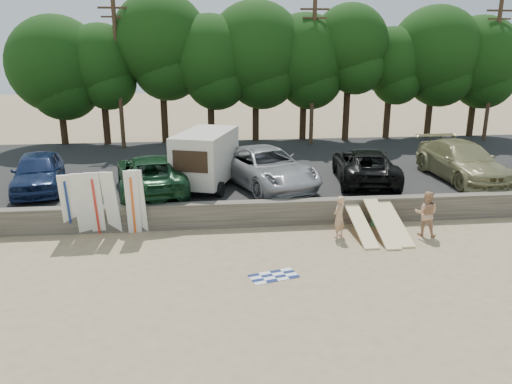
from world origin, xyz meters
TOP-DOWN VIEW (x-y plane):
  - ground at (0.00, 0.00)m, footprint 120.00×120.00m
  - seawall at (0.00, 3.00)m, footprint 44.00×0.50m
  - parking_lot at (0.00, 10.50)m, footprint 44.00×14.50m
  - treeline at (-0.26, 17.51)m, footprint 33.68×6.33m
  - utility_poles at (2.00, 16.00)m, footprint 25.80×0.26m
  - box_trailer at (-4.94, 6.31)m, footprint 3.24×4.43m
  - car_0 at (-12.33, 6.60)m, footprint 2.90×5.27m
  - car_1 at (-7.37, 5.85)m, footprint 3.72×6.32m
  - car_2 at (-2.23, 6.27)m, footprint 5.00×6.90m
  - car_3 at (2.52, 6.52)m, footprint 3.46×6.00m
  - car_4 at (7.26, 6.37)m, footprint 2.63×6.16m
  - surfboard_upright_0 at (-10.11, 2.57)m, footprint 0.63×0.93m
  - surfboard_upright_1 at (-9.59, 2.49)m, footprint 0.54×0.72m
  - surfboard_upright_2 at (-9.09, 2.51)m, footprint 0.51×0.66m
  - surfboard_upright_3 at (-8.53, 2.54)m, footprint 0.60×0.72m
  - surfboard_upright_4 at (-7.74, 2.48)m, footprint 0.53×0.55m
  - surfboard_upright_5 at (-7.54, 2.58)m, footprint 0.58×0.60m
  - surfboard_low_0 at (0.79, 1.50)m, footprint 0.56×2.91m
  - surfboard_low_1 at (1.53, 1.33)m, footprint 0.56×2.86m
  - surfboard_low_2 at (2.10, 1.49)m, footprint 0.56×2.89m
  - beachgoer_a at (-0.10, 1.37)m, footprint 0.69×0.68m
  - beachgoer_b at (3.20, 1.22)m, footprint 1.05×0.96m
  - cooler at (1.79, 2.40)m, footprint 0.43×0.37m
  - gear_bag at (1.84, 2.03)m, footprint 0.34×0.30m
  - beach_towel at (-2.98, -1.63)m, footprint 1.84×1.84m

SIDE VIEW (x-z plane):
  - ground at x=0.00m, z-range 0.00..0.00m
  - beach_towel at x=-2.98m, z-range 0.01..0.01m
  - gear_bag at x=1.84m, z-range 0.00..0.22m
  - cooler at x=1.79m, z-range 0.00..0.32m
  - parking_lot at x=0.00m, z-range 0.00..0.70m
  - surfboard_low_0 at x=0.79m, z-range 0.00..0.87m
  - surfboard_low_2 at x=2.10m, z-range 0.00..0.95m
  - seawall at x=0.00m, z-range 0.00..1.00m
  - surfboard_low_1 at x=1.53m, z-range 0.00..1.04m
  - beachgoer_a at x=-0.10m, z-range 0.00..1.61m
  - beachgoer_b at x=3.20m, z-range 0.00..1.74m
  - surfboard_upright_0 at x=-10.11m, z-range 0.00..2.49m
  - surfboard_upright_1 at x=-9.59m, z-range 0.00..2.54m
  - surfboard_upright_2 at x=-9.09m, z-range 0.00..2.55m
  - surfboard_upright_3 at x=-8.53m, z-range 0.00..2.55m
  - surfboard_upright_5 at x=-7.54m, z-range 0.00..2.57m
  - surfboard_upright_4 at x=-7.74m, z-range 0.00..2.57m
  - car_3 at x=2.52m, z-range 0.70..2.27m
  - car_1 at x=-7.37m, z-range 0.70..2.35m
  - car_0 at x=-12.33m, z-range 0.70..2.40m
  - car_2 at x=-2.23m, z-range 0.70..2.45m
  - car_4 at x=7.26m, z-range 0.70..2.47m
  - box_trailer at x=-4.94m, z-range 0.85..3.40m
  - utility_poles at x=2.00m, z-range 0.93..9.93m
  - treeline at x=-0.26m, z-range 1.57..11.08m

